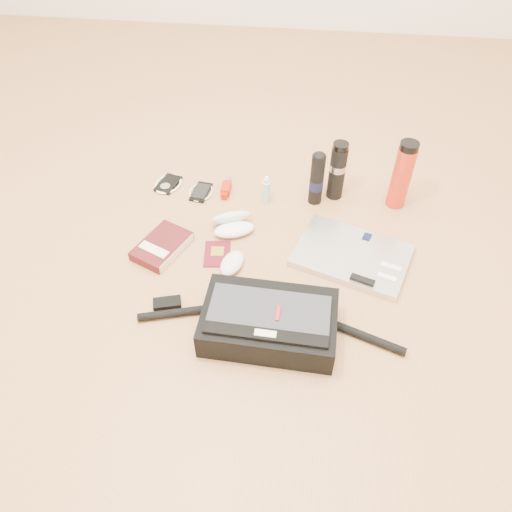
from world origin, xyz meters
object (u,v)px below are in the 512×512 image
Objects in this scene: book at (162,246)px; thermos_red at (402,175)px; messenger_bag at (268,322)px; laptop at (352,256)px; thermos_black at (337,171)px.

thermos_red is (0.81, 0.34, 0.12)m from book.
messenger_bag is at bearing -123.16° from thermos_red.
messenger_bag reaches higher than book.
laptop is at bearing -118.29° from thermos_red.
thermos_black is (-0.06, 0.33, 0.11)m from laptop.
thermos_black is at bearing 76.27° from messenger_bag.
book is at bearing -158.09° from laptop.
messenger_bag is at bearing -105.92° from thermos_black.
thermos_black is at bearing 119.81° from laptop.
messenger_bag is 0.69m from thermos_black.
messenger_bag is 0.50m from book.
messenger_bag is at bearing -12.71° from book.
messenger_bag is 0.77m from thermos_red.
thermos_black reaches higher than messenger_bag.
laptop is 1.84× the size of thermos_black.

